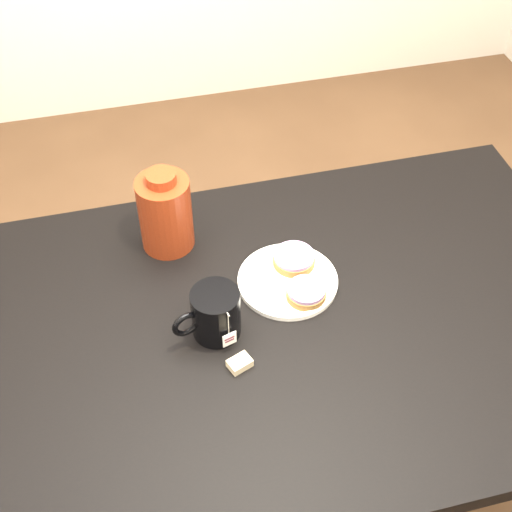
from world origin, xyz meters
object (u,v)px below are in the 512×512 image
plate (288,280)px  bagel_front (306,293)px  bagel_package (165,212)px  bagel_back (294,259)px  mug (215,313)px  teabag_pouch (240,363)px  table (283,347)px

plate → bagel_front: (0.02, -0.06, 0.02)m
bagel_package → bagel_back: bearing=-29.1°
mug → teabag_pouch: (0.03, -0.10, -0.05)m
table → bagel_back: size_ratio=10.79×
bagel_back → mug: 0.25m
table → mug: (-0.14, 0.01, 0.14)m
plate → table: bearing=-109.3°
plate → bagel_back: (0.03, 0.04, 0.02)m
plate → bagel_package: (-0.23, 0.19, 0.08)m
plate → bagel_front: 0.06m
mug → teabag_pouch: bearing=-90.3°
bagel_front → bagel_package: size_ratio=0.52×
bagel_front → bagel_package: 0.36m
teabag_pouch → mug: bearing=106.0°
bagel_front → mug: bearing=-170.4°
bagel_back → mug: mug is taller
teabag_pouch → bagel_package: (-0.08, 0.38, 0.08)m
table → plate: (0.04, 0.10, 0.09)m
bagel_front → teabag_pouch: bearing=-143.0°
bagel_back → bagel_package: (-0.26, 0.14, 0.07)m
bagel_package → mug: bearing=-79.2°
mug → teabag_pouch: mug is taller
plate → mug: size_ratio=1.40×
bagel_back → teabag_pouch: (-0.18, -0.23, -0.02)m
table → bagel_front: 0.13m
bagel_back → teabag_pouch: bagel_back is taller
bagel_back → teabag_pouch: size_ratio=2.88×
bagel_front → bagel_package: bearing=136.2°
bagel_package → teabag_pouch: bearing=-77.9°
table → mug: 0.20m
bagel_package → plate: bearing=-38.8°
bagel_back → mug: size_ratio=0.84×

